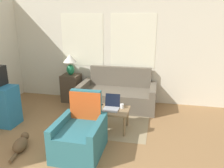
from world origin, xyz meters
TOP-DOWN VIEW (x-y plane):
  - wall_back at (-0.00, 4.03)m, footprint 6.18×0.06m
  - rug at (0.27, 2.94)m, footprint 1.63×1.96m
  - couch at (0.29, 3.57)m, footprint 1.81×0.89m
  - armchair at (0.07, 1.57)m, footprint 0.72×0.84m
  - side_table at (-0.96, 3.70)m, footprint 0.44×0.44m
  - table_lamp at (-0.96, 3.70)m, footprint 0.34×0.34m
  - coffee_table at (0.27, 2.38)m, footprint 0.91×0.53m
  - laptop at (0.39, 2.42)m, footprint 0.29×0.32m
  - cup_navy at (0.58, 2.48)m, footprint 0.07×0.07m
  - cup_yellow at (0.07, 2.32)m, footprint 0.09×0.09m
  - cup_white at (0.18, 2.23)m, footprint 0.08×0.08m
  - tv_remote at (0.12, 2.52)m, footprint 0.12×0.15m
  - cat_black at (-0.91, 1.38)m, footprint 0.27×0.64m

SIDE VIEW (x-z plane):
  - rug at x=0.27m, z-range 0.00..0.01m
  - cat_black at x=-0.91m, z-range 0.00..0.21m
  - couch at x=0.29m, z-range -0.19..0.73m
  - armchair at x=0.07m, z-range -0.19..0.75m
  - side_table at x=-0.96m, z-range 0.00..0.70m
  - coffee_table at x=0.27m, z-range 0.16..0.57m
  - tv_remote at x=0.12m, z-range 0.42..0.44m
  - cup_white at x=0.18m, z-range 0.42..0.49m
  - cup_yellow at x=0.07m, z-range 0.42..0.50m
  - cup_navy at x=0.58m, z-range 0.42..0.50m
  - laptop at x=0.39m, z-range 0.34..0.60m
  - table_lamp at x=-0.96m, z-range 0.77..1.29m
  - wall_back at x=0.00m, z-range 0.01..2.61m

